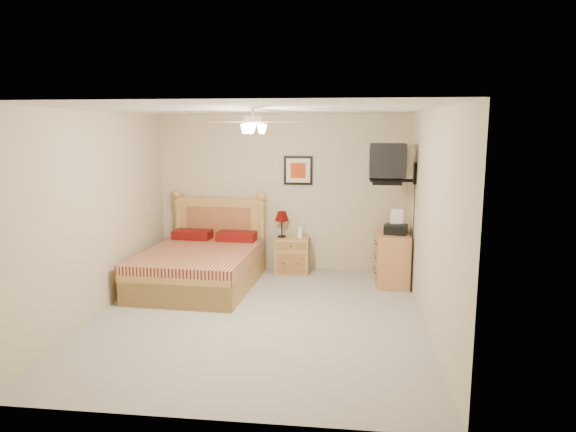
{
  "coord_description": "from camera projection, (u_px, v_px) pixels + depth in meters",
  "views": [
    {
      "loc": [
        1.07,
        -5.9,
        2.3
      ],
      "look_at": [
        0.26,
        0.9,
        1.11
      ],
      "focal_mm": 32.0,
      "sensor_mm": 36.0,
      "label": 1
    }
  ],
  "objects": [
    {
      "name": "wall_back",
      "position": [
        282.0,
        193.0,
        8.27
      ],
      "size": [
        4.0,
        0.04,
        2.5
      ],
      "primitive_type": "cube",
      "color": "#C4B490",
      "rests_on": "ground"
    },
    {
      "name": "table_lamp",
      "position": [
        282.0,
        224.0,
        8.16
      ],
      "size": [
        0.28,
        0.28,
        0.42
      ],
      "primitive_type": null,
      "rotation": [
        0.0,
        0.0,
        0.27
      ],
      "color": "#530605",
      "rests_on": "nightstand"
    },
    {
      "name": "fax_machine",
      "position": [
        396.0,
        222.0,
        7.4
      ],
      "size": [
        0.38,
        0.39,
        0.34
      ],
      "primitive_type": null,
      "rotation": [
        0.0,
        0.0,
        -0.18
      ],
      "color": "black",
      "rests_on": "dresser"
    },
    {
      "name": "ceiling",
      "position": [
        256.0,
        109.0,
        5.86
      ],
      "size": [
        4.0,
        4.5,
        0.04
      ],
      "primitive_type": "cube",
      "color": "white",
      "rests_on": "ground"
    },
    {
      "name": "magazine_upper",
      "position": [
        389.0,
        227.0,
        7.74
      ],
      "size": [
        0.23,
        0.31,
        0.02
      ],
      "primitive_type": "imported",
      "rotation": [
        0.0,
        0.0,
        -0.04
      ],
      "color": "gray",
      "rests_on": "magazine_lower"
    },
    {
      "name": "wall_tv",
      "position": [
        398.0,
        163.0,
        7.08
      ],
      "size": [
        0.56,
        0.46,
        0.58
      ],
      "primitive_type": null,
      "color": "black",
      "rests_on": "wall_right"
    },
    {
      "name": "ceiling_fan",
      "position": [
        253.0,
        122.0,
        5.69
      ],
      "size": [
        1.14,
        1.14,
        0.28
      ],
      "primitive_type": null,
      "color": "white",
      "rests_on": "ceiling"
    },
    {
      "name": "framed_picture",
      "position": [
        298.0,
        170.0,
        8.16
      ],
      "size": [
        0.46,
        0.04,
        0.46
      ],
      "primitive_type": "cube",
      "color": "black",
      "rests_on": "wall_back"
    },
    {
      "name": "dresser",
      "position": [
        392.0,
        259.0,
        7.53
      ],
      "size": [
        0.47,
        0.67,
        0.78
      ],
      "primitive_type": "cube",
      "rotation": [
        0.0,
        0.0,
        0.02
      ],
      "color": "#AE6434",
      "rests_on": "ground"
    },
    {
      "name": "wall_front",
      "position": [
        204.0,
        268.0,
        3.87
      ],
      "size": [
        4.0,
        0.04,
        2.5
      ],
      "primitive_type": "cube",
      "color": "#C4B490",
      "rests_on": "ground"
    },
    {
      "name": "floor",
      "position": [
        258.0,
        317.0,
        6.29
      ],
      "size": [
        4.5,
        4.5,
        0.0
      ],
      "primitive_type": "plane",
      "color": "#9C968D",
      "rests_on": "ground"
    },
    {
      "name": "bed",
      "position": [
        199.0,
        243.0,
        7.4
      ],
      "size": [
        1.63,
        2.08,
        1.3
      ],
      "primitive_type": null,
      "rotation": [
        0.0,
        0.0,
        -0.05
      ],
      "color": "#AD7E41",
      "rests_on": "ground"
    },
    {
      "name": "wall_left",
      "position": [
        97.0,
        214.0,
        6.31
      ],
      "size": [
        0.04,
        4.5,
        2.5
      ],
      "primitive_type": "cube",
      "color": "#C4B490",
      "rests_on": "ground"
    },
    {
      "name": "lotion_bottle",
      "position": [
        300.0,
        231.0,
        8.1
      ],
      "size": [
        0.09,
        0.09,
        0.22
      ],
      "primitive_type": "imported",
      "rotation": [
        0.0,
        0.0,
        0.03
      ],
      "color": "white",
      "rests_on": "nightstand"
    },
    {
      "name": "magazine_lower",
      "position": [
        388.0,
        229.0,
        7.72
      ],
      "size": [
        0.29,
        0.35,
        0.03
      ],
      "primitive_type": "imported",
      "rotation": [
        0.0,
        0.0,
        0.27
      ],
      "color": "#BEB298",
      "rests_on": "dresser"
    },
    {
      "name": "nightstand",
      "position": [
        292.0,
        255.0,
        8.18
      ],
      "size": [
        0.53,
        0.4,
        0.57
      ],
      "primitive_type": "cube",
      "rotation": [
        0.0,
        0.0,
        0.02
      ],
      "color": "#A97E41",
      "rests_on": "ground"
    },
    {
      "name": "wall_right",
      "position": [
        430.0,
        221.0,
        5.84
      ],
      "size": [
        0.04,
        4.5,
        2.5
      ],
      "primitive_type": "cube",
      "color": "#C4B490",
      "rests_on": "ground"
    }
  ]
}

